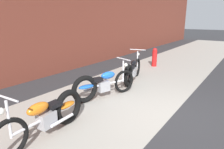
{
  "coord_description": "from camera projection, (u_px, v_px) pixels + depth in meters",
  "views": [
    {
      "loc": [
        -4.04,
        -1.26,
        2.11
      ],
      "look_at": [
        -0.04,
        1.56,
        0.75
      ],
      "focal_mm": 32.26,
      "sensor_mm": 36.0,
      "label": 1
    }
  ],
  "objects": [
    {
      "name": "motorcycle_black",
      "position": [
        132.0,
        71.0,
        6.84
      ],
      "size": [
        1.96,
        0.77,
        1.03
      ],
      "rotation": [
        0.0,
        0.0,
        0.27
      ],
      "color": "black",
      "rests_on": "ground"
    },
    {
      "name": "motorcycle_orange",
      "position": [
        50.0,
        115.0,
        3.71
      ],
      "size": [
        2.01,
        0.58,
        1.03
      ],
      "rotation": [
        0.0,
        0.0,
        3.21
      ],
      "color": "black",
      "rests_on": "ground"
    },
    {
      "name": "ground_plane",
      "position": [
        171.0,
        118.0,
        4.44
      ],
      "size": [
        80.0,
        80.0,
        0.0
      ],
      "primitive_type": "plane",
      "color": "#2D2D30"
    },
    {
      "name": "fire_hydrant",
      "position": [
        155.0,
        57.0,
        9.13
      ],
      "size": [
        0.22,
        0.22,
        0.84
      ],
      "color": "red",
      "rests_on": "ground"
    },
    {
      "name": "brick_building_wall",
      "position": [
        22.0,
        2.0,
        6.62
      ],
      "size": [
        36.0,
        0.5,
        5.26
      ],
      "primitive_type": "cube",
      "color": "brown",
      "rests_on": "ground"
    },
    {
      "name": "motorcycle_blue",
      "position": [
        101.0,
        84.0,
        5.42
      ],
      "size": [
        1.93,
        0.87,
        1.03
      ],
      "rotation": [
        0.0,
        0.0,
        -0.33
      ],
      "color": "black",
      "rests_on": "ground"
    },
    {
      "name": "sidewalk_slab",
      "position": [
        107.0,
        100.0,
        5.41
      ],
      "size": [
        36.0,
        3.5,
        0.01
      ],
      "primitive_type": "cube",
      "color": "#9E998E",
      "rests_on": "ground"
    }
  ]
}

